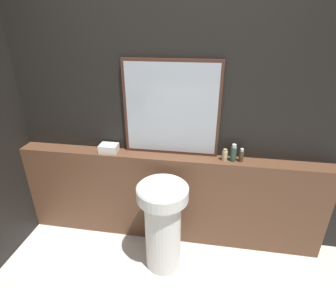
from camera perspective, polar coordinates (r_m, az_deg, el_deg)
name	(u,v)px	position (r m, az deg, el deg)	size (l,w,h in m)	color
wall_back	(171,115)	(2.31, 0.66, 6.24)	(8.00, 0.06, 2.50)	black
vanity_counter	(169,198)	(2.58, 0.18, -11.62)	(2.83, 0.17, 0.91)	brown
pedestal_sink	(163,223)	(2.30, -1.12, -16.80)	(0.42, 0.42, 0.82)	silver
mirror	(171,109)	(2.24, 0.68, 7.56)	(0.83, 0.03, 0.83)	#47281E
towel_stack	(109,148)	(2.46, -12.76, -0.88)	(0.16, 0.12, 0.07)	silver
shampoo_bottle	(225,155)	(2.30, 12.25, -2.38)	(0.05, 0.05, 0.11)	#C6B284
conditioner_bottle	(233,153)	(2.30, 14.05, -1.97)	(0.05, 0.05, 0.16)	#2D4C3D
lotion_bottle	(241,156)	(2.31, 15.66, -2.44)	(0.04, 0.04, 0.12)	#4C3823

